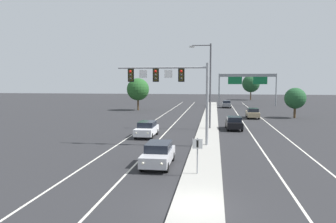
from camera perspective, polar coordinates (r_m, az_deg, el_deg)
ground_plane at (r=15.59m, az=5.21°, el=-16.41°), size 260.00×260.00×0.00m
median_island at (r=32.96m, az=6.85°, el=-4.64°), size 2.40×110.00×0.15m
lane_stripe_oncoming_center at (r=40.24m, az=0.38°, el=-2.89°), size 0.14×100.00×0.01m
lane_stripe_receding_center at (r=40.08m, az=13.83°, el=-3.08°), size 0.14×100.00×0.01m
edge_stripe_left at (r=40.82m, az=-4.22°, el=-2.79°), size 0.14×100.00×0.01m
edge_stripe_right at (r=40.54m, az=18.49°, el=-3.11°), size 0.14×100.00×0.01m
overhead_signal_mast at (r=28.79m, az=1.18°, el=4.85°), size 8.10×0.44×7.20m
median_sign_post at (r=19.89m, az=5.18°, el=-6.82°), size 0.60×0.10×2.20m
street_lamp_median at (r=38.87m, az=7.10°, el=5.34°), size 2.58×0.28×10.00m
car_oncoming_silver at (r=22.40m, az=-1.71°, el=-7.43°), size 1.83×4.47×1.58m
car_oncoming_white at (r=33.90m, az=-3.74°, el=-3.06°), size 1.83×4.48×1.58m
car_receding_black at (r=39.56m, az=11.46°, el=-1.95°), size 1.92×4.51×1.58m
car_receding_tan at (r=52.30m, az=14.59°, el=-0.25°), size 1.86×4.49×1.58m
car_receding_grey at (r=71.93m, az=10.22°, el=1.32°), size 1.86×4.49×1.58m
highway_sign_gantry at (r=78.18m, az=13.75°, el=5.49°), size 13.28×0.42×7.50m
tree_far_left_a at (r=64.53m, az=-5.28°, el=3.88°), size 4.38×4.38×6.34m
tree_far_right_c at (r=102.50m, az=14.32°, el=4.75°), size 5.28×5.28×7.64m
tree_far_right_b at (r=54.47m, az=21.38°, el=2.16°), size 3.28×3.28×4.75m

